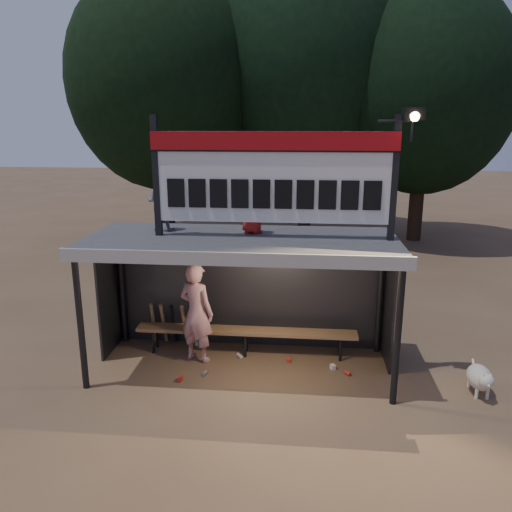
% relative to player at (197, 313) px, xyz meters
% --- Properties ---
extents(ground, '(80.00, 80.00, 0.00)m').
position_rel_player_xyz_m(ground, '(0.83, -0.24, -0.89)').
color(ground, brown).
rests_on(ground, ground).
extents(player, '(0.76, 0.64, 1.78)m').
position_rel_player_xyz_m(player, '(0.00, 0.00, 0.00)').
color(player, silver).
rests_on(player, ground).
extents(child_a, '(0.49, 0.39, 0.97)m').
position_rel_player_xyz_m(child_a, '(-0.59, 0.15, 1.91)').
color(child_a, slate).
rests_on(child_a, dugout_shelter).
extents(child_b, '(0.53, 0.49, 0.91)m').
position_rel_player_xyz_m(child_b, '(0.98, 0.05, 1.88)').
color(child_b, '#B21E1B').
rests_on(child_b, dugout_shelter).
extents(dugout_shelter, '(5.10, 2.08, 2.32)m').
position_rel_player_xyz_m(dugout_shelter, '(0.83, 0.00, 0.95)').
color(dugout_shelter, '#3F4042').
rests_on(dugout_shelter, ground).
extents(scoreboard_assembly, '(4.10, 0.27, 1.99)m').
position_rel_player_xyz_m(scoreboard_assembly, '(1.39, -0.25, 2.43)').
color(scoreboard_assembly, black).
rests_on(scoreboard_assembly, dugout_shelter).
extents(bench, '(4.00, 0.35, 0.48)m').
position_rel_player_xyz_m(bench, '(0.83, 0.31, -0.46)').
color(bench, olive).
rests_on(bench, ground).
extents(tree_left, '(6.46, 6.46, 9.27)m').
position_rel_player_xyz_m(tree_left, '(-3.17, 9.76, 4.62)').
color(tree_left, black).
rests_on(tree_left, ground).
extents(tree_mid, '(7.22, 7.22, 10.36)m').
position_rel_player_xyz_m(tree_mid, '(1.83, 11.26, 5.27)').
color(tree_mid, '#301E15').
rests_on(tree_mid, ground).
extents(tree_right, '(6.08, 6.08, 8.72)m').
position_rel_player_xyz_m(tree_right, '(5.83, 10.26, 4.30)').
color(tree_right, '#2F2015').
rests_on(tree_right, ground).
extents(dog, '(0.36, 0.81, 0.49)m').
position_rel_player_xyz_m(dog, '(4.60, -0.75, -0.61)').
color(dog, beige).
rests_on(dog, ground).
extents(bats, '(0.67, 0.35, 0.84)m').
position_rel_player_xyz_m(bats, '(-0.67, 0.58, -0.46)').
color(bats, '#977346').
rests_on(bats, ground).
extents(litter, '(2.86, 1.50, 0.08)m').
position_rel_player_xyz_m(litter, '(1.04, -0.14, -0.85)').
color(litter, '#B52E1F').
rests_on(litter, ground).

